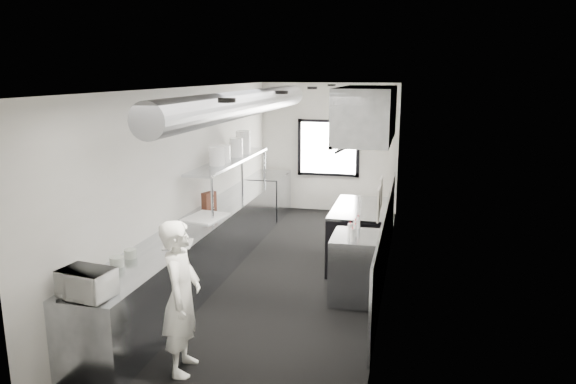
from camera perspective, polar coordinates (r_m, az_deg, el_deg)
The scene contains 35 objects.
floor at distance 8.33m, azimuth -0.28°, elevation -8.61°, with size 3.00×8.00×0.01m, color black.
ceiling at distance 7.77m, azimuth -0.31°, elevation 11.01°, with size 3.00×8.00×0.01m, color beige.
wall_back at distance 11.80m, azimuth 4.32°, elevation 4.69°, with size 3.00×0.02×2.80m, color silver.
wall_front at distance 4.31m, azimuth -13.17°, elevation -9.73°, with size 3.00×0.02×2.80m, color silver.
wall_left at distance 8.41m, azimuth -10.28°, elevation 1.32°, with size 0.02×8.00×2.80m, color silver.
wall_right at distance 7.73m, azimuth 10.58°, elevation 0.32°, with size 0.02×8.00×2.80m, color silver.
wall_cladding at distance 8.23m, azimuth 10.31°, elevation -5.03°, with size 0.03×5.50×1.10m, color #8D949A.
hvac_duct at distance 8.36m, azimuth -4.38°, elevation 9.37°, with size 0.40×0.40×6.40m, color gray.
service_window at distance 11.77m, azimuth 4.29°, elevation 4.67°, with size 1.36×0.05×1.25m.
exhaust_hood at distance 8.30m, azimuth 8.31°, elevation 8.15°, with size 0.81×2.20×0.88m.
prep_counter at distance 8.07m, azimuth -9.14°, elevation -6.09°, with size 0.70×6.00×0.90m, color #8D949A.
pass_shelf at distance 9.19m, azimuth -6.05°, elevation 3.26°, with size 0.45×3.00×0.68m.
range at distance 8.67m, azimuth 7.52°, elevation -4.59°, with size 0.88×1.60×0.94m.
bottle_station at distance 7.34m, azimuth 7.23°, elevation -7.95°, with size 0.65×0.80×0.90m, color #8D949A.
far_work_table at distance 11.45m, azimuth -2.09°, elevation -0.37°, with size 0.70×1.20×0.90m, color #8D949A.
notice_sheet_a at distance 6.51m, azimuth 9.82°, elevation -0.13°, with size 0.02×0.28×0.38m, color beige.
notice_sheet_b at distance 6.18m, azimuth 9.59°, elevation -1.28°, with size 0.02×0.28×0.38m, color beige.
line_cook at distance 5.61m, azimuth -11.23°, elevation -10.88°, with size 0.58×0.38×1.60m, color silver.
microwave at distance 5.56m, azimuth -20.58°, elevation -9.04°, with size 0.46×0.35×0.28m, color silver.
deli_tub_a at distance 6.31m, azimuth -17.68°, elevation -7.06°, with size 0.16×0.16×0.11m, color #A2AB9D.
deli_tub_b at distance 6.55m, azimuth -16.37°, elevation -6.28°, with size 0.14×0.14×0.10m, color #A2AB9D.
newspaper at distance 6.92m, azimuth -11.59°, elevation -5.43°, with size 0.34×0.43×0.01m, color silver.
small_plate at distance 7.00m, azimuth -12.01°, elevation -5.21°, with size 0.16×0.16×0.01m, color white.
pastry at distance 6.98m, azimuth -12.03°, elevation -4.81°, with size 0.09×0.09×0.09m, color #D6C670.
cutting_board at distance 8.08m, azimuth -8.78°, elevation -2.65°, with size 0.50×0.67×0.02m, color silver.
knife_block at distance 8.60m, azimuth -8.37°, elevation -0.88°, with size 0.11×0.24×0.26m, color #582E1F.
plate_stack_a at distance 8.59m, azimuth -7.54°, elevation 3.81°, with size 0.25×0.25×0.30m, color white.
plate_stack_b at distance 8.85m, azimuth -6.83°, elevation 4.04°, with size 0.22×0.22×0.29m, color white.
plate_stack_c at distance 9.42m, azimuth -5.51°, elevation 4.72°, with size 0.23×0.23×0.33m, color white.
plate_stack_d at distance 9.78m, azimuth -4.76°, elevation 5.28°, with size 0.27×0.27×0.41m, color white.
squeeze_bottle_a at distance 6.92m, azimuth 6.85°, elevation -4.55°, with size 0.06×0.06×0.17m, color silver.
squeeze_bottle_b at distance 7.07m, azimuth 6.60°, elevation -4.09°, with size 0.06×0.06×0.19m, color silver.
squeeze_bottle_c at distance 7.13m, azimuth 7.13°, elevation -4.07°, with size 0.05×0.05×0.16m, color silver.
squeeze_bottle_d at distance 7.33m, azimuth 7.15°, elevation -3.61°, with size 0.05×0.05×0.16m, color silver.
squeeze_bottle_e at distance 7.50m, azimuth 7.44°, elevation -3.22°, with size 0.06×0.06×0.17m, color silver.
Camera 1 is at (1.84, -7.55, 3.01)m, focal length 33.53 mm.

